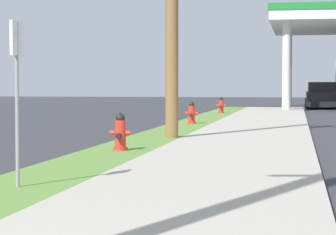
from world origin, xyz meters
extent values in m
cylinder|color=red|center=(0.76, 11.15, 0.15)|extent=(0.29, 0.29, 0.06)
cylinder|color=red|center=(0.76, 11.15, 0.42)|extent=(0.22, 0.22, 0.60)
sphere|color=black|center=(0.76, 11.15, 0.76)|extent=(0.19, 0.19, 0.19)
cylinder|color=black|center=(0.76, 11.15, 0.84)|extent=(0.06, 0.06, 0.05)
cylinder|color=red|center=(0.60, 11.15, 0.47)|extent=(0.10, 0.09, 0.09)
cylinder|color=red|center=(0.92, 11.15, 0.47)|extent=(0.10, 0.09, 0.09)
cylinder|color=black|center=(0.76, 10.98, 0.42)|extent=(0.11, 0.12, 0.11)
cylinder|color=red|center=(0.75, 21.32, 0.15)|extent=(0.29, 0.29, 0.06)
cylinder|color=red|center=(0.75, 21.32, 0.42)|extent=(0.22, 0.22, 0.60)
sphere|color=black|center=(0.75, 21.32, 0.76)|extent=(0.19, 0.19, 0.19)
cylinder|color=black|center=(0.75, 21.32, 0.84)|extent=(0.06, 0.06, 0.05)
cylinder|color=red|center=(0.59, 21.32, 0.47)|extent=(0.10, 0.09, 0.09)
cylinder|color=red|center=(0.91, 21.32, 0.47)|extent=(0.10, 0.09, 0.09)
cylinder|color=black|center=(0.75, 21.15, 0.42)|extent=(0.11, 0.12, 0.11)
cylinder|color=red|center=(0.80, 30.51, 0.15)|extent=(0.29, 0.29, 0.06)
cylinder|color=red|center=(0.80, 30.51, 0.42)|extent=(0.22, 0.22, 0.60)
sphere|color=black|center=(0.80, 30.51, 0.76)|extent=(0.19, 0.19, 0.19)
cylinder|color=black|center=(0.80, 30.51, 0.84)|extent=(0.06, 0.06, 0.05)
cylinder|color=red|center=(0.64, 30.51, 0.47)|extent=(0.10, 0.09, 0.09)
cylinder|color=red|center=(0.96, 30.51, 0.47)|extent=(0.10, 0.09, 0.09)
cylinder|color=black|center=(0.80, 30.34, 0.42)|extent=(0.11, 0.12, 0.11)
cylinder|color=gray|center=(0.71, 5.82, 1.17)|extent=(0.05, 0.05, 2.10)
cube|color=white|center=(0.71, 5.82, 2.02)|extent=(0.04, 0.36, 0.44)
cylinder|color=silver|center=(3.67, 36.01, 2.38)|extent=(0.44, 0.44, 4.76)
cylinder|color=silver|center=(3.67, 46.71, 2.38)|extent=(0.44, 0.44, 4.76)
cube|color=black|center=(5.69, 41.36, 0.59)|extent=(1.83, 4.50, 0.85)
cube|color=black|center=(5.69, 41.13, 1.29)|extent=(1.60, 2.03, 0.56)
cylinder|color=black|center=(4.82, 43.06, 0.30)|extent=(0.22, 0.60, 0.60)
cylinder|color=black|center=(6.54, 43.06, 0.30)|extent=(0.22, 0.60, 0.60)
cylinder|color=black|center=(4.83, 39.66, 0.30)|extent=(0.22, 0.60, 0.60)
cylinder|color=black|center=(6.95, 50.96, 0.38)|extent=(0.26, 0.77, 0.76)
camera|label=1|loc=(4.23, -3.05, 1.43)|focal=78.50mm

